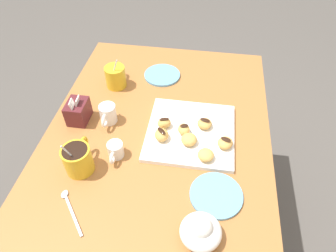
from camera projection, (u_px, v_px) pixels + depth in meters
The scene contains 24 objects.
ground_plane at pixel (162, 223), 1.63m from camera, with size 8.00×8.00×0.00m, color #514C47.
dining_table at pixel (159, 151), 1.18m from camera, with size 1.07×0.79×0.75m.
pastry_plate_square at pixel (190, 132), 1.06m from camera, with size 0.30×0.30×0.02m, color white.
coffee_mug_mustard_left at pixel (78, 158), 0.93m from camera, with size 0.13×0.09×0.14m.
coffee_mug_mustard_right at pixel (116, 76), 1.22m from camera, with size 0.12×0.08×0.14m.
cream_pitcher_white at pixel (108, 113), 1.08m from camera, with size 0.10×0.06×0.07m.
sugar_caddy at pixel (78, 111), 1.09m from camera, with size 0.09×0.07×0.11m.
ice_cream_bowl at pixel (201, 231), 0.78m from camera, with size 0.11×0.11×0.08m.
chocolate_sauce_pitcher at pixel (115, 149), 0.98m from camera, with size 0.09×0.05×0.06m.
saucer_sky_left at pixel (216, 195), 0.89m from camera, with size 0.16×0.16×0.01m, color #66A8DB.
saucer_sky_right at pixel (162, 75), 1.30m from camera, with size 0.15×0.15×0.01m, color #66A8DB.
loose_spoon_near_saucer at pixel (70, 207), 0.86m from camera, with size 0.13×0.11×0.01m.
beignet_0 at pixel (184, 129), 1.04m from camera, with size 0.04×0.05×0.03m, color #DBA351.
chocolate_drizzle_0 at pixel (184, 126), 1.02m from camera, with size 0.03×0.02×0.01m, color black.
beignet_1 at pixel (205, 124), 1.06m from camera, with size 0.05×0.05×0.03m, color #DBA351.
chocolate_drizzle_1 at pixel (205, 120), 1.04m from camera, with size 0.04×0.02×0.01m, color black.
beignet_2 at pixel (189, 140), 1.00m from camera, with size 0.05×0.05×0.03m, color #DBA351.
beignet_3 at pixel (225, 143), 0.99m from camera, with size 0.05×0.05×0.03m, color #DBA351.
chocolate_drizzle_3 at pixel (226, 139), 0.98m from camera, with size 0.03×0.02×0.01m, color black.
beignet_4 at pixel (206, 155), 0.96m from camera, with size 0.05×0.05×0.03m, color #DBA351.
beignet_5 at pixel (162, 135), 1.02m from camera, with size 0.05×0.05×0.04m, color #DBA351.
chocolate_drizzle_5 at pixel (162, 131), 1.00m from camera, with size 0.04×0.02×0.01m, color black.
beignet_6 at pixel (164, 123), 1.05m from camera, with size 0.05×0.04×0.04m, color #DBA351.
chocolate_drizzle_6 at pixel (164, 119), 1.04m from camera, with size 0.03×0.01×0.01m, color black.
Camera 1 is at (-0.73, -0.15, 1.54)m, focal length 32.04 mm.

